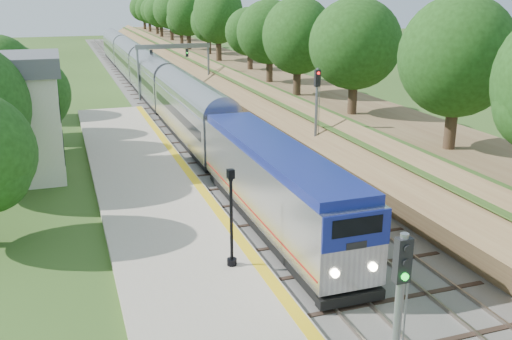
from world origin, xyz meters
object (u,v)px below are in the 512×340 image
object	(u,v)px
train	(153,82)
signal_platform	(397,329)
signal_farside	(316,108)
signal_gantry	(173,56)
lamppost_far	(231,223)

from	to	relation	value
train	signal_platform	bearing A→B (deg)	-93.09
signal_platform	signal_farside	distance (m)	25.84
signal_farside	signal_platform	bearing A→B (deg)	-110.62
signal_gantry	signal_platform	world-z (taller)	signal_platform
lamppost_far	signal_farside	distance (m)	15.94
lamppost_far	signal_platform	bearing A→B (deg)	-87.17
signal_farside	signal_gantry	bearing A→B (deg)	97.09
train	signal_farside	world-z (taller)	signal_farside
lamppost_far	signal_farside	size ratio (longest dim) A/B	0.63
signal_gantry	signal_farside	distance (m)	30.23
signal_gantry	signal_platform	bearing A→B (deg)	-95.66
signal_gantry	signal_farside	xyz separation A→B (m)	(3.73, -30.00, -0.50)
train	signal_gantry	bearing A→B (deg)	10.70
signal_platform	signal_farside	bearing A→B (deg)	69.38
signal_farside	train	bearing A→B (deg)	101.86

